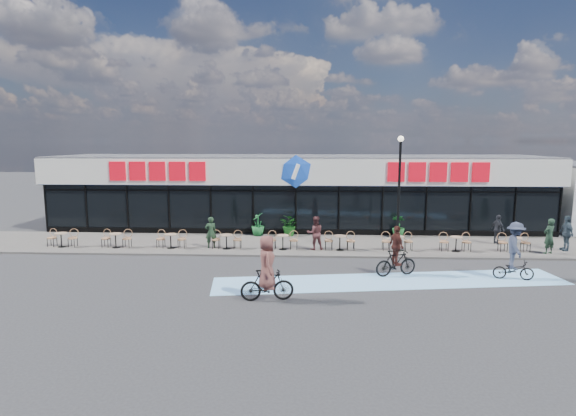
{
  "coord_description": "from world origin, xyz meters",
  "views": [
    {
      "loc": [
        0.77,
        -18.87,
        5.5
      ],
      "look_at": [
        -0.3,
        3.5,
        2.17
      ],
      "focal_mm": 28.0,
      "sensor_mm": 36.0,
      "label": 1
    }
  ],
  "objects": [
    {
      "name": "bistro_set_1",
      "position": [
        -9.13,
        3.28,
        0.56
      ],
      "size": [
        1.54,
        0.62,
        0.9
      ],
      "color": "tan",
      "rests_on": "sidewalk"
    },
    {
      "name": "bike_lane",
      "position": [
        4.0,
        -1.5,
        0.01
      ],
      "size": [
        14.17,
        4.13,
        0.01
      ],
      "primitive_type": "cube",
      "rotation": [
        0.0,
        0.0,
        0.14
      ],
      "color": "#7CB8EA",
      "rests_on": "ground"
    },
    {
      "name": "sidewalk",
      "position": [
        0.0,
        4.5,
        0.05
      ],
      "size": [
        44.0,
        5.0,
        0.1
      ],
      "primitive_type": "cube",
      "color": "#5C5651",
      "rests_on": "ground"
    },
    {
      "name": "potted_plant_left",
      "position": [
        -0.33,
        6.55,
        0.72
      ],
      "size": [
        1.48,
        1.48,
        1.25
      ],
      "primitive_type": "imported",
      "rotation": [
        0.0,
        0.0,
        5.51
      ],
      "color": "#164E16",
      "rests_on": "sidewalk"
    },
    {
      "name": "bistro_set_8",
      "position": [
        10.91,
        3.28,
        0.56
      ],
      "size": [
        1.54,
        0.62,
        0.9
      ],
      "color": "tan",
      "rests_on": "sidewalk"
    },
    {
      "name": "cyclist_b",
      "position": [
        8.97,
        -1.03,
        1.11
      ],
      "size": [
        1.61,
        1.33,
        2.34
      ],
      "color": "black",
      "rests_on": "ground"
    },
    {
      "name": "pedestrian_a",
      "position": [
        13.58,
        3.66,
        0.98
      ],
      "size": [
        0.44,
        1.03,
        1.76
      ],
      "primitive_type": "imported",
      "rotation": [
        0.0,
        0.0,
        -1.56
      ],
      "color": "#2B3943",
      "rests_on": "sidewalk"
    },
    {
      "name": "bistro_set_3",
      "position": [
        -3.41,
        3.28,
        0.56
      ],
      "size": [
        1.54,
        0.62,
        0.9
      ],
      "color": "tan",
      "rests_on": "sidewalk"
    },
    {
      "name": "pedestrian_b",
      "position": [
        10.77,
        4.95,
        0.88
      ],
      "size": [
        0.66,
        0.99,
        1.57
      ],
      "primitive_type": "imported",
      "rotation": [
        0.0,
        0.0,
        1.91
      ],
      "color": "black",
      "rests_on": "sidewalk"
    },
    {
      "name": "building",
      "position": [
        -0.0,
        9.93,
        2.34
      ],
      "size": [
        30.6,
        6.57,
        4.75
      ],
      "color": "black",
      "rests_on": "ground"
    },
    {
      "name": "lamp_post",
      "position": [
        4.98,
        2.3,
        3.43
      ],
      "size": [
        0.28,
        0.28,
        5.66
      ],
      "color": "black",
      "rests_on": "sidewalk"
    },
    {
      "name": "cyclist_a",
      "position": [
        4.36,
        -0.75,
        0.83
      ],
      "size": [
        1.88,
        1.07,
        2.1
      ],
      "color": "black",
      "rests_on": "ground"
    },
    {
      "name": "pedestrian_c",
      "position": [
        12.38,
        2.94,
        0.97
      ],
      "size": [
        0.74,
        0.63,
        1.73
      ],
      "primitive_type": "imported",
      "rotation": [
        0.0,
        0.0,
        3.56
      ],
      "color": "black",
      "rests_on": "sidewalk"
    },
    {
      "name": "potted_plant_mid",
      "position": [
        -2.19,
        6.53,
        0.76
      ],
      "size": [
        0.8,
        0.8,
        1.32
      ],
      "primitive_type": "imported",
      "rotation": [
        0.0,
        0.0,
        4.8
      ],
      "color": "#185627",
      "rests_on": "sidewalk"
    },
    {
      "name": "bistro_set_2",
      "position": [
        -6.27,
        3.28,
        0.56
      ],
      "size": [
        1.54,
        0.62,
        0.9
      ],
      "color": "tan",
      "rests_on": "sidewalk"
    },
    {
      "name": "bistro_set_7",
      "position": [
        8.05,
        3.28,
        0.56
      ],
      "size": [
        1.54,
        0.62,
        0.9
      ],
      "color": "tan",
      "rests_on": "sidewalk"
    },
    {
      "name": "bistro_set_5",
      "position": [
        2.32,
        3.28,
        0.56
      ],
      "size": [
        1.54,
        0.62,
        0.9
      ],
      "color": "tan",
      "rests_on": "sidewalk"
    },
    {
      "name": "bistro_set_0",
      "position": [
        -12.0,
        3.28,
        0.56
      ],
      "size": [
        1.54,
        0.62,
        0.9
      ],
      "color": "tan",
      "rests_on": "sidewalk"
    },
    {
      "name": "bistro_set_4",
      "position": [
        -0.54,
        3.28,
        0.56
      ],
      "size": [
        1.54,
        0.62,
        0.9
      ],
      "color": "tan",
      "rests_on": "sidewalk"
    },
    {
      "name": "cyclist_c",
      "position": [
        -0.67,
        -3.91,
        0.96
      ],
      "size": [
        1.92,
        1.0,
        2.32
      ],
      "color": "black",
      "rests_on": "ground"
    },
    {
      "name": "patron_left",
      "position": [
        -4.24,
        3.4,
        0.91
      ],
      "size": [
        0.68,
        0.55,
        1.61
      ],
      "primitive_type": "imported",
      "rotation": [
        0.0,
        0.0,
        3.46
      ],
      "color": "#1A301D",
      "rests_on": "sidewalk"
    },
    {
      "name": "patron_right",
      "position": [
        1.08,
        3.24,
        0.95
      ],
      "size": [
        0.93,
        0.78,
        1.7
      ],
      "primitive_type": "imported",
      "rotation": [
        0.0,
        0.0,
        3.32
      ],
      "color": "#4C2729",
      "rests_on": "sidewalk"
    },
    {
      "name": "bistro_set_6",
      "position": [
        5.18,
        3.28,
        0.56
      ],
      "size": [
        1.54,
        0.62,
        0.9
      ],
      "color": "tan",
      "rests_on": "sidewalk"
    },
    {
      "name": "potted_plant_right",
      "position": [
        5.85,
        6.48,
        0.73
      ],
      "size": [
        0.82,
        0.82,
        1.25
      ],
      "primitive_type": "imported",
      "rotation": [
        0.0,
        0.0,
        2.96
      ],
      "color": "#164D1F",
      "rests_on": "sidewalk"
    },
    {
      "name": "ground",
      "position": [
        0.0,
        0.0,
        0.0
      ],
      "size": [
        120.0,
        120.0,
        0.0
      ],
      "primitive_type": "plane",
      "color": "#28282B",
      "rests_on": "ground"
    }
  ]
}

